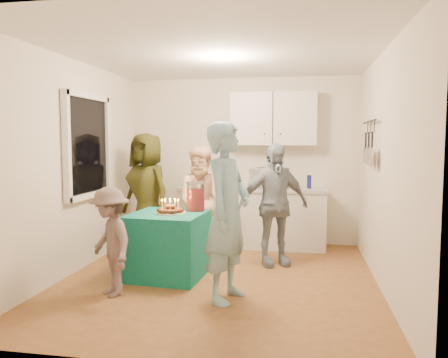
% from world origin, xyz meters
% --- Properties ---
extents(floor, '(4.00, 4.00, 0.00)m').
position_xyz_m(floor, '(0.00, 0.00, 0.00)').
color(floor, brown).
rests_on(floor, ground).
extents(ceiling, '(4.00, 4.00, 0.00)m').
position_xyz_m(ceiling, '(0.00, 0.00, 2.60)').
color(ceiling, white).
rests_on(ceiling, floor).
extents(back_wall, '(3.60, 3.60, 0.00)m').
position_xyz_m(back_wall, '(0.00, 2.00, 1.30)').
color(back_wall, silver).
rests_on(back_wall, floor).
extents(left_wall, '(4.00, 4.00, 0.00)m').
position_xyz_m(left_wall, '(-1.80, 0.00, 1.30)').
color(left_wall, silver).
rests_on(left_wall, floor).
extents(right_wall, '(4.00, 4.00, 0.00)m').
position_xyz_m(right_wall, '(1.80, 0.00, 1.30)').
color(right_wall, silver).
rests_on(right_wall, floor).
extents(window_night, '(0.04, 1.00, 1.20)m').
position_xyz_m(window_night, '(-1.77, 0.30, 1.55)').
color(window_night, black).
rests_on(window_night, left_wall).
extents(counter, '(2.20, 0.58, 0.86)m').
position_xyz_m(counter, '(0.20, 1.70, 0.43)').
color(counter, white).
rests_on(counter, floor).
extents(countertop, '(2.24, 0.62, 0.05)m').
position_xyz_m(countertop, '(0.20, 1.70, 0.89)').
color(countertop, beige).
rests_on(countertop, counter).
extents(upper_cabinet, '(1.30, 0.30, 0.80)m').
position_xyz_m(upper_cabinet, '(0.50, 1.85, 1.95)').
color(upper_cabinet, white).
rests_on(upper_cabinet, back_wall).
extents(pot_rack, '(0.12, 1.00, 0.60)m').
position_xyz_m(pot_rack, '(1.72, 0.70, 1.60)').
color(pot_rack, black).
rests_on(pot_rack, right_wall).
extents(microwave, '(0.60, 0.47, 0.29)m').
position_xyz_m(microwave, '(0.46, 1.70, 1.06)').
color(microwave, white).
rests_on(microwave, countertop).
extents(party_table, '(0.91, 0.91, 0.76)m').
position_xyz_m(party_table, '(-0.63, 0.03, 0.38)').
color(party_table, '#117160').
rests_on(party_table, floor).
extents(donut_cake, '(0.38, 0.38, 0.18)m').
position_xyz_m(donut_cake, '(-0.59, 0.03, 0.85)').
color(donut_cake, '#381C0C').
rests_on(donut_cake, party_table).
extents(punch_jar, '(0.22, 0.22, 0.34)m').
position_xyz_m(punch_jar, '(-0.34, 0.26, 0.93)').
color(punch_jar, red).
rests_on(punch_jar, party_table).
extents(man_birthday, '(0.59, 0.75, 1.81)m').
position_xyz_m(man_birthday, '(0.21, -0.61, 0.90)').
color(man_birthday, '#8CB8CC').
rests_on(man_birthday, floor).
extents(woman_back_left, '(1.00, 0.88, 1.73)m').
position_xyz_m(woman_back_left, '(-1.29, 1.16, 0.86)').
color(woman_back_left, '#565819').
rests_on(woman_back_left, floor).
extents(woman_back_center, '(0.85, 0.72, 1.55)m').
position_xyz_m(woman_back_center, '(-0.38, 0.86, 0.78)').
color(woman_back_center, '#F4A67F').
rests_on(woman_back_center, floor).
extents(woman_back_right, '(1.01, 0.74, 1.59)m').
position_xyz_m(woman_back_right, '(0.59, 0.74, 0.80)').
color(woman_back_right, '#102438').
rests_on(woman_back_right, floor).
extents(child_near_left, '(0.82, 0.82, 1.14)m').
position_xyz_m(child_near_left, '(-1.02, -0.70, 0.57)').
color(child_near_left, '#5E4D4B').
rests_on(child_near_left, floor).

